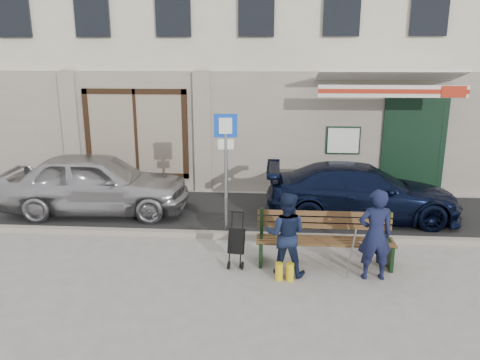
# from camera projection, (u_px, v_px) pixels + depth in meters

# --- Properties ---
(ground) EXTENTS (80.00, 80.00, 0.00)m
(ground) POSITION_uv_depth(u_px,v_px,m) (242.00, 271.00, 8.04)
(ground) COLOR #9E9991
(ground) RESTS_ON ground
(asphalt_lane) EXTENTS (60.00, 3.20, 0.01)m
(asphalt_lane) POSITION_uv_depth(u_px,v_px,m) (251.00, 213.00, 11.03)
(asphalt_lane) COLOR #282828
(asphalt_lane) RESTS_ON ground
(curb) EXTENTS (60.00, 0.18, 0.12)m
(curb) POSITION_uv_depth(u_px,v_px,m) (247.00, 236.00, 9.47)
(curb) COLOR #9E9384
(curb) RESTS_ON ground
(building) EXTENTS (20.00, 8.27, 10.00)m
(building) POSITION_uv_depth(u_px,v_px,m) (261.00, 11.00, 14.90)
(building) COLOR beige
(building) RESTS_ON ground
(car_silver) EXTENTS (4.32, 1.93, 1.44)m
(car_silver) POSITION_uv_depth(u_px,v_px,m) (97.00, 183.00, 10.88)
(car_silver) COLOR #B2B2B7
(car_silver) RESTS_ON ground
(car_navy) EXTENTS (4.30, 1.76, 1.25)m
(car_navy) POSITION_uv_depth(u_px,v_px,m) (362.00, 192.00, 10.52)
(car_navy) COLOR black
(car_navy) RESTS_ON ground
(parking_sign) EXTENTS (0.46, 0.09, 2.49)m
(parking_sign) POSITION_uv_depth(u_px,v_px,m) (226.00, 156.00, 9.33)
(parking_sign) COLOR gray
(parking_sign) RESTS_ON ground
(bench) EXTENTS (2.40, 1.17, 0.98)m
(bench) POSITION_uv_depth(u_px,v_px,m) (322.00, 240.00, 8.21)
(bench) COLOR brown
(bench) RESTS_ON ground
(man) EXTENTS (0.59, 0.42, 1.54)m
(man) POSITION_uv_depth(u_px,v_px,m) (375.00, 235.00, 7.61)
(man) COLOR #131836
(man) RESTS_ON ground
(woman) EXTENTS (0.76, 0.63, 1.43)m
(woman) POSITION_uv_depth(u_px,v_px,m) (286.00, 234.00, 7.78)
(woman) COLOR #131C35
(woman) RESTS_ON ground
(stroller) EXTENTS (0.31, 0.42, 0.95)m
(stroller) POSITION_uv_depth(u_px,v_px,m) (236.00, 242.00, 8.20)
(stroller) COLOR black
(stroller) RESTS_ON ground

